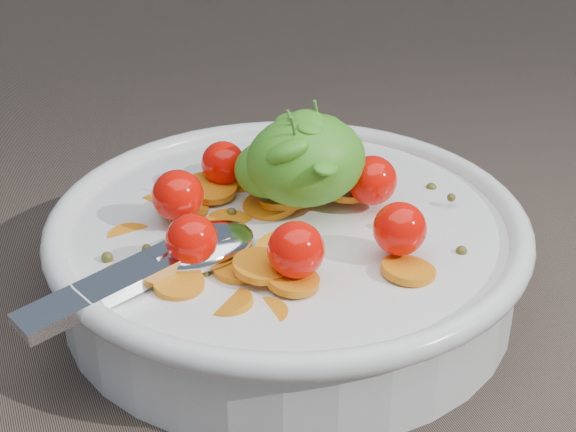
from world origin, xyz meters
name	(u,v)px	position (x,y,z in m)	size (l,w,h in m)	color
ground	(274,314)	(0.00, 0.00, 0.00)	(6.00, 6.00, 0.00)	brown
bowl	(287,249)	(0.01, 0.02, 0.04)	(0.32, 0.30, 0.13)	white
napkin	(279,174)	(0.07, 0.18, 0.00)	(0.16, 0.14, 0.01)	white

